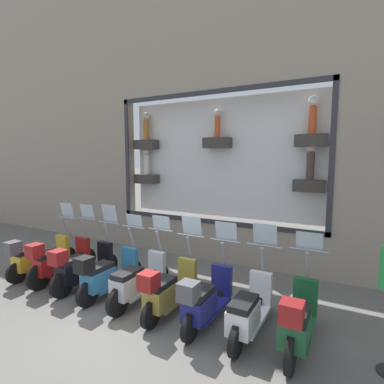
% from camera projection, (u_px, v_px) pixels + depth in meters
% --- Properties ---
extents(ground_plane, '(120.00, 120.00, 0.00)m').
position_uv_depth(ground_plane, '(128.00, 319.00, 5.16)').
color(ground_plane, '#66635E').
extents(building_facade, '(1.17, 36.00, 9.42)m').
position_uv_depth(building_facade, '(216.00, 78.00, 7.75)').
color(building_facade, gray).
rests_on(building_facade, ground_plane).
extents(scooter_green_0, '(1.81, 0.61, 1.57)m').
position_uv_depth(scooter_green_0, '(298.00, 320.00, 4.24)').
color(scooter_green_0, black).
rests_on(scooter_green_0, ground_plane).
extents(scooter_white_1, '(1.79, 0.61, 1.63)m').
position_uv_depth(scooter_white_1, '(249.00, 310.00, 4.64)').
color(scooter_white_1, black).
rests_on(scooter_white_1, ground_plane).
extents(scooter_navy_2, '(1.79, 0.60, 1.58)m').
position_uv_depth(scooter_navy_2, '(205.00, 299.00, 4.92)').
color(scooter_navy_2, black).
rests_on(scooter_navy_2, ground_plane).
extents(scooter_olive_3, '(1.79, 0.60, 1.63)m').
position_uv_depth(scooter_olive_3, '(168.00, 289.00, 5.27)').
color(scooter_olive_3, black).
rests_on(scooter_olive_3, ground_plane).
extents(scooter_silver_4, '(1.80, 0.60, 1.56)m').
position_uv_depth(scooter_silver_4, '(137.00, 281.00, 5.68)').
color(scooter_silver_4, black).
rests_on(scooter_silver_4, ground_plane).
extents(scooter_teal_5, '(1.80, 0.60, 1.52)m').
position_uv_depth(scooter_teal_5, '(106.00, 274.00, 5.97)').
color(scooter_teal_5, black).
rests_on(scooter_teal_5, ground_plane).
extents(scooter_black_6, '(1.80, 0.60, 1.69)m').
position_uv_depth(scooter_black_6, '(81.00, 267.00, 6.33)').
color(scooter_black_6, black).
rests_on(scooter_black_6, ground_plane).
extents(scooter_red_7, '(1.81, 0.61, 1.64)m').
position_uv_depth(scooter_red_7, '(58.00, 261.00, 6.68)').
color(scooter_red_7, black).
rests_on(scooter_red_7, ground_plane).
extents(scooter_yellow_8, '(1.79, 0.61, 1.62)m').
position_uv_depth(scooter_yellow_8, '(37.00, 257.00, 7.02)').
color(scooter_yellow_8, black).
rests_on(scooter_yellow_8, ground_plane).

